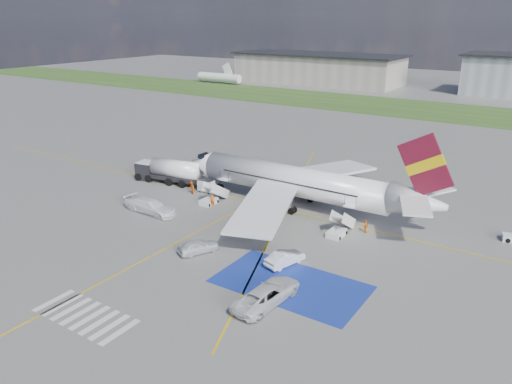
{
  "coord_description": "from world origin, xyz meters",
  "views": [
    {
      "loc": [
        29.9,
        -40.02,
        23.74
      ],
      "look_at": [
        -1.46,
        7.48,
        3.5
      ],
      "focal_mm": 35.0,
      "sensor_mm": 36.0,
      "label": 1
    }
  ],
  "objects_px": {
    "van_white_a": "(267,291)",
    "van_white_b": "(150,204)",
    "fuel_tanker": "(169,173)",
    "car_silver_a": "(198,246)",
    "car_silver_b": "(285,258)",
    "airliner": "(303,183)",
    "gpu_cart": "(206,186)"
  },
  "relations": [
    {
      "from": "van_white_a",
      "to": "van_white_b",
      "type": "relative_size",
      "value": 0.97
    },
    {
      "from": "fuel_tanker",
      "to": "car_silver_a",
      "type": "xyz_separation_m",
      "value": [
        18.7,
        -15.82,
        -0.76
      ]
    },
    {
      "from": "van_white_b",
      "to": "car_silver_a",
      "type": "bearing_deg",
      "value": -111.85
    },
    {
      "from": "car_silver_b",
      "to": "van_white_a",
      "type": "relative_size",
      "value": 0.76
    },
    {
      "from": "fuel_tanker",
      "to": "van_white_b",
      "type": "bearing_deg",
      "value": -67.17
    },
    {
      "from": "car_silver_a",
      "to": "van_white_b",
      "type": "height_order",
      "value": "van_white_b"
    },
    {
      "from": "fuel_tanker",
      "to": "car_silver_b",
      "type": "bearing_deg",
      "value": -33.99
    },
    {
      "from": "fuel_tanker",
      "to": "van_white_b",
      "type": "relative_size",
      "value": 1.79
    },
    {
      "from": "airliner",
      "to": "car_silver_a",
      "type": "xyz_separation_m",
      "value": [
        -2.9,
        -17.66,
        -2.65
      ]
    },
    {
      "from": "van_white_b",
      "to": "car_silver_b",
      "type": "bearing_deg",
      "value": -95.32
    },
    {
      "from": "gpu_cart",
      "to": "car_silver_b",
      "type": "relative_size",
      "value": 0.51
    },
    {
      "from": "car_silver_b",
      "to": "van_white_b",
      "type": "height_order",
      "value": "van_white_b"
    },
    {
      "from": "fuel_tanker",
      "to": "car_silver_b",
      "type": "relative_size",
      "value": 2.43
    },
    {
      "from": "fuel_tanker",
      "to": "car_silver_b",
      "type": "height_order",
      "value": "fuel_tanker"
    },
    {
      "from": "fuel_tanker",
      "to": "van_white_a",
      "type": "relative_size",
      "value": 1.85
    },
    {
      "from": "fuel_tanker",
      "to": "gpu_cart",
      "type": "height_order",
      "value": "fuel_tanker"
    },
    {
      "from": "airliner",
      "to": "gpu_cart",
      "type": "xyz_separation_m",
      "value": [
        -14.36,
        -2.09,
        -2.56
      ]
    },
    {
      "from": "car_silver_b",
      "to": "car_silver_a",
      "type": "bearing_deg",
      "value": 32.8
    },
    {
      "from": "gpu_cart",
      "to": "van_white_b",
      "type": "relative_size",
      "value": 0.38
    },
    {
      "from": "fuel_tanker",
      "to": "gpu_cart",
      "type": "xyz_separation_m",
      "value": [
        7.24,
        -0.24,
        -0.68
      ]
    },
    {
      "from": "airliner",
      "to": "car_silver_b",
      "type": "relative_size",
      "value": 8.25
    },
    {
      "from": "van_white_a",
      "to": "van_white_b",
      "type": "distance_m",
      "value": 25.5
    },
    {
      "from": "airliner",
      "to": "car_silver_b",
      "type": "xyz_separation_m",
      "value": [
        6.08,
        -14.94,
        -2.66
      ]
    },
    {
      "from": "airliner",
      "to": "car_silver_a",
      "type": "bearing_deg",
      "value": -99.33
    },
    {
      "from": "airliner",
      "to": "van_white_b",
      "type": "bearing_deg",
      "value": -141.37
    },
    {
      "from": "airliner",
      "to": "gpu_cart",
      "type": "height_order",
      "value": "airliner"
    },
    {
      "from": "car_silver_b",
      "to": "van_white_b",
      "type": "distance_m",
      "value": 21.52
    },
    {
      "from": "fuel_tanker",
      "to": "airliner",
      "type": "bearing_deg",
      "value": -3.79
    },
    {
      "from": "airliner",
      "to": "car_silver_a",
      "type": "height_order",
      "value": "airliner"
    },
    {
      "from": "car_silver_a",
      "to": "van_white_a",
      "type": "distance_m",
      "value": 12.0
    },
    {
      "from": "van_white_a",
      "to": "fuel_tanker",
      "type": "bearing_deg",
      "value": -29.67
    },
    {
      "from": "car_silver_a",
      "to": "airliner",
      "type": "bearing_deg",
      "value": -73.15
    }
  ]
}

